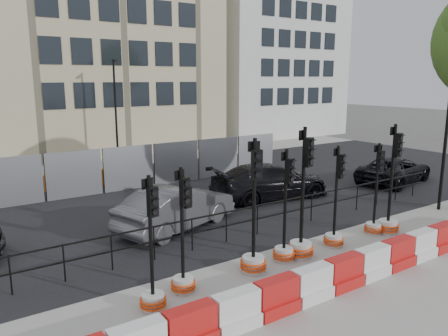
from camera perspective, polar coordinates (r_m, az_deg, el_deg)
ground at (r=13.40m, az=7.56°, el=-10.17°), size 120.00×120.00×0.00m
sidewalk_near at (r=11.52m, az=17.76°, el=-14.37°), size 40.00×6.00×0.02m
road at (r=18.93m, az=-6.56°, el=-3.56°), size 40.00×14.00×0.03m
sidewalk_far at (r=27.06m, az=-15.36°, el=0.70°), size 40.00×4.00×0.02m
building_cream at (r=33.16m, az=-16.29°, el=18.21°), size 15.00×10.06×18.00m
building_white at (r=40.33m, az=5.37°, el=15.93°), size 12.00×9.06×16.00m
kerb_railing at (r=14.03m, az=4.39°, el=-6.10°), size 18.00×0.04×1.00m
heras_fencing at (r=20.97m, az=-11.21°, el=-0.24°), size 14.33×1.72×2.00m
lamp_post_far at (r=25.86m, az=-13.96°, el=7.47°), size 0.12×0.56×6.00m
lamp_post_near at (r=18.15m, az=27.17°, el=4.89°), size 0.12×0.56×6.00m
barrier_row at (r=11.48m, az=17.08°, el=-12.45°), size 14.65×0.50×0.80m
traffic_signal_a at (r=9.85m, az=-9.29°, el=-14.62°), size 0.59×0.59×3.01m
traffic_signal_b at (r=10.46m, az=-5.31°, el=-12.30°), size 0.59×0.59×3.01m
traffic_signal_c at (r=11.43m, az=3.90°, el=-10.10°), size 0.69×0.69×3.52m
traffic_signal_d at (r=12.18m, az=7.96°, el=-8.68°), size 0.62×0.62×3.13m
traffic_signal_e at (r=12.48m, az=10.12°, el=-8.17°), size 0.73×0.73×3.69m
traffic_signal_f at (r=13.49m, az=14.30°, el=-6.98°), size 0.60×0.60×3.06m
traffic_signal_g at (r=14.92m, az=19.06°, el=-5.93°), size 0.59×0.59×2.98m
traffic_signal_h at (r=15.11m, az=20.78°, el=-5.34°), size 0.70×0.70×3.56m
car_b at (r=14.67m, az=-6.17°, el=-5.13°), size 4.31×5.42×1.47m
car_c at (r=18.27m, az=6.02°, el=-1.74°), size 3.40×5.66×1.49m
car_d at (r=22.51m, az=21.39°, el=-0.22°), size 3.82×5.36×1.27m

